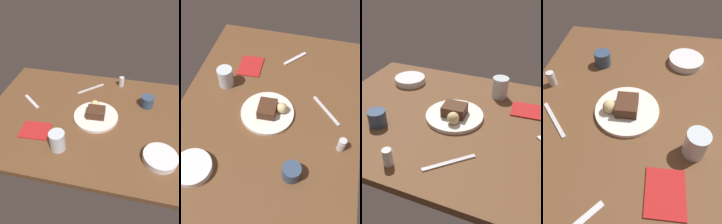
# 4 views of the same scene
# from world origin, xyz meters

# --- Properties ---
(dining_table) EXTENTS (1.20, 0.84, 0.03)m
(dining_table) POSITION_xyz_m (0.00, 0.00, 0.01)
(dining_table) COLOR brown
(dining_table) RESTS_ON ground
(dessert_plate) EXTENTS (0.24, 0.24, 0.02)m
(dessert_plate) POSITION_xyz_m (0.02, 0.00, 0.04)
(dessert_plate) COLOR white
(dessert_plate) RESTS_ON dining_table
(chocolate_cake_slice) EXTENTS (0.10, 0.08, 0.04)m
(chocolate_cake_slice) POSITION_xyz_m (0.02, -0.00, 0.07)
(chocolate_cake_slice) COLOR #472819
(chocolate_cake_slice) RESTS_ON dessert_plate
(bread_roll) EXTENTS (0.05, 0.05, 0.05)m
(bread_roll) POSITION_xyz_m (-0.00, 0.06, 0.07)
(bread_roll) COLOR #DBC184
(bread_roll) RESTS_ON dessert_plate
(salt_shaker) EXTENTS (0.03, 0.03, 0.06)m
(salt_shaker) POSITION_xyz_m (0.12, 0.34, 0.06)
(salt_shaker) COLOR silver
(salt_shaker) RESTS_ON dining_table
(water_glass) EXTENTS (0.07, 0.07, 0.10)m
(water_glass) POSITION_xyz_m (-0.12, -0.25, 0.08)
(water_glass) COLOR silver
(water_glass) RESTS_ON dining_table
(side_bowl) EXTENTS (0.16, 0.16, 0.03)m
(side_bowl) POSITION_xyz_m (0.35, -0.22, 0.05)
(side_bowl) COLOR silver
(side_bowl) RESTS_ON dining_table
(coffee_cup) EXTENTS (0.07, 0.07, 0.06)m
(coffee_cup) POSITION_xyz_m (0.29, 0.16, 0.06)
(coffee_cup) COLOR #334766
(coffee_cup) RESTS_ON dining_table
(dessert_spoon) EXTENTS (0.13, 0.11, 0.01)m
(dessert_spoon) POSITION_xyz_m (-0.38, 0.05, 0.03)
(dessert_spoon) COLOR silver
(dessert_spoon) RESTS_ON dining_table
(butter_knife) EXTENTS (0.15, 0.14, 0.01)m
(butter_knife) POSITION_xyz_m (-0.06, 0.26, 0.03)
(butter_knife) COLOR silver
(butter_knife) RESTS_ON dining_table
(folded_napkin) EXTENTS (0.15, 0.13, 0.01)m
(folded_napkin) POSITION_xyz_m (-0.27, -0.16, 0.03)
(folded_napkin) COLOR #B21E1E
(folded_napkin) RESTS_ON dining_table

